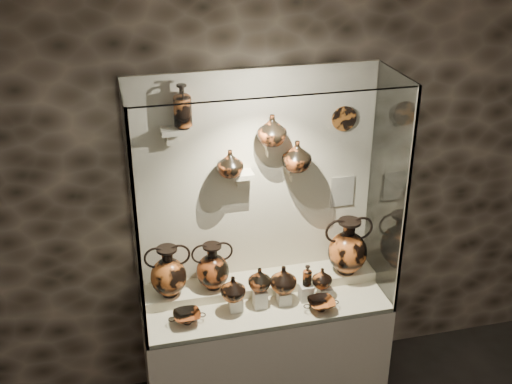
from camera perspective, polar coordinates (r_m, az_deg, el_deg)
ceiling at (r=1.69m, az=21.00°, el=15.36°), size 5.00×5.00×0.00m
wall_back at (r=4.41m, az=-0.17°, el=0.91°), size 5.00×0.02×3.20m
plinth at (r=4.79m, az=0.79°, el=-13.84°), size 1.70×0.60×0.80m
front_tier at (r=4.53m, az=0.82°, el=-9.80°), size 1.68×0.58×0.03m
rear_tier at (r=4.65m, az=0.27°, el=-8.23°), size 1.70×0.25×0.10m
back_panel at (r=4.40m, az=-0.15°, el=0.88°), size 1.70×0.03×1.60m
glass_front at (r=3.87m, az=1.99°, el=-2.84°), size 1.70×0.01×1.60m
glass_left at (r=4.02m, az=-10.88°, el=-2.20°), size 0.01×0.60×1.60m
glass_right at (r=4.40m, az=11.62°, el=0.29°), size 0.01×0.60×1.60m
glass_top at (r=3.83m, az=0.97°, el=9.76°), size 1.70×0.60×0.01m
frame_post_left at (r=3.76m, az=-10.48°, el=-4.22°), size 0.02×0.02×1.60m
frame_post_right at (r=4.16m, az=13.18°, el=-1.40°), size 0.02×0.02×1.60m
pedestal_a at (r=4.42m, az=-1.82°, el=-9.88°), size 0.09×0.09×0.10m
pedestal_b at (r=4.44m, az=0.35°, el=-9.42°), size 0.09×0.09×0.13m
pedestal_c at (r=4.49m, az=2.49°, el=-9.32°), size 0.09×0.09×0.09m
pedestal_d at (r=4.52m, az=4.46°, el=-8.87°), size 0.09×0.09×0.12m
pedestal_e at (r=4.57m, az=6.15°, el=-8.81°), size 0.09×0.09×0.08m
bracket_ul at (r=4.07m, az=-7.48°, el=5.40°), size 0.14×0.12×0.04m
bracket_ca at (r=4.27m, az=-1.22°, el=1.55°), size 0.14×0.12×0.04m
bracket_cb at (r=4.24m, az=1.40°, el=4.28°), size 0.10×0.12×0.04m
bracket_cc at (r=4.36m, az=3.66°, el=2.04°), size 0.14×0.12×0.04m
amphora_left at (r=4.41m, az=-7.81°, el=-6.98°), size 0.35×0.35×0.37m
amphora_mid at (r=4.46m, az=-3.88°, el=-6.59°), size 0.34×0.34×0.34m
amphora_right at (r=4.64m, az=8.16°, el=-4.78°), size 0.36×0.36×0.42m
jug_a at (r=4.32m, az=-2.06°, el=-8.54°), size 0.20×0.20×0.18m
jug_b at (r=4.37m, az=0.32°, el=-7.73°), size 0.17×0.17×0.17m
jug_c at (r=4.42m, az=2.44°, el=-7.71°), size 0.24×0.24×0.19m
jug_e at (r=4.51m, az=5.88°, el=-7.58°), size 0.16×0.16×0.15m
lekythos_small at (r=4.44m, az=4.57°, el=-7.30°), size 0.09×0.09×0.18m
kylix_left at (r=4.32m, az=-6.15°, el=-10.97°), size 0.25×0.21×0.09m
kylix_right at (r=4.44m, az=5.81°, el=-9.87°), size 0.27×0.24×0.09m
lekythos_tall at (r=4.01m, az=-6.57°, el=7.77°), size 0.16×0.16×0.31m
ovoid_vase_a at (r=4.18m, az=-2.32°, el=2.58°), size 0.23×0.23×0.18m
ovoid_vase_b at (r=4.15m, az=1.43°, el=5.55°), size 0.25×0.25×0.20m
ovoid_vase_c at (r=4.27m, az=3.65°, el=3.24°), size 0.20×0.20×0.21m
wall_plate at (r=4.40m, az=7.82°, el=6.49°), size 0.17×0.02×0.17m
info_placard at (r=4.62m, az=7.68°, el=0.06°), size 0.17×0.01×0.23m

